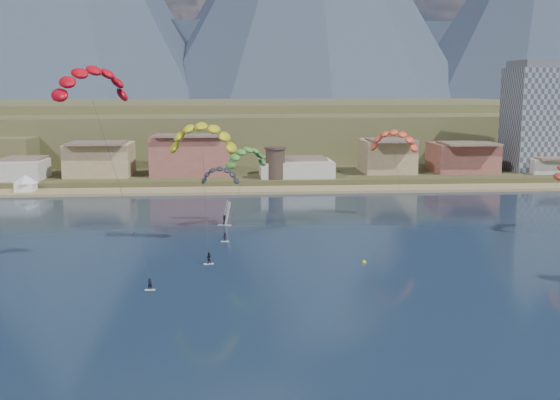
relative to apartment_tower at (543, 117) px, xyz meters
name	(u,v)px	position (x,y,z in m)	size (l,w,h in m)	color
ground	(305,352)	(-85.00, -128.00, -17.82)	(2400.00, 2400.00, 0.00)	black
beach	(258,190)	(-85.00, -22.00, -17.57)	(2200.00, 12.00, 0.90)	#A2855C
land	(237,117)	(-85.00, 432.00, -17.82)	(2200.00, 900.00, 4.00)	brown
foothills	(296,127)	(-62.61, 104.47, -8.74)	(940.00, 210.00, 18.00)	brown
town	(109,155)	(-125.00, -6.00, -9.82)	(400.00, 24.00, 12.00)	beige
apartment_tower	(543,117)	(0.00, 0.00, 0.00)	(20.00, 16.00, 32.00)	gray
watchtower	(275,163)	(-80.00, -14.00, -11.45)	(5.82, 5.82, 8.60)	#47382D
kitesurfer_red	(91,78)	(-110.61, -97.64, 9.41)	(14.33, 13.38, 30.32)	silver
kitesurfer_yellow	(202,133)	(-96.55, -81.07, 0.85)	(12.12, 15.93, 22.75)	silver
kitesurfer_green	(246,155)	(-89.13, -69.00, -3.91)	(9.24, 13.89, 17.33)	silver
distant_kite_dark	(220,172)	(-94.07, -61.43, -7.99)	(8.04, 5.92, 13.13)	#262626
distant_kite_orange	(394,137)	(-59.17, -58.89, -1.52)	(10.60, 7.91, 19.47)	#262626
windsurfer	(225,218)	(-93.13, -64.97, -16.34)	(2.79, 3.00, 4.65)	silver
buoy	(364,262)	(-72.16, -94.43, -17.72)	(0.60, 0.60, 0.60)	yellow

